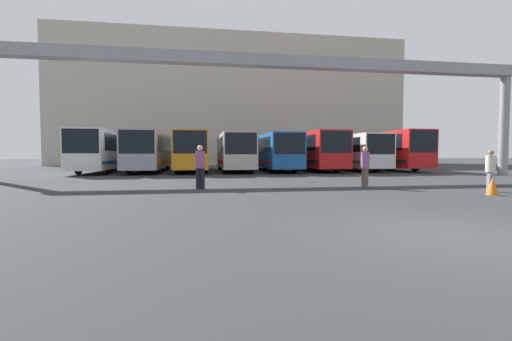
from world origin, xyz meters
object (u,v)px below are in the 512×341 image
Objects in this scene: pedestrian_near_center at (200,166)px; pedestrian_mid_right at (365,166)px; bus_slot_2 at (192,150)px; bus_slot_1 at (150,150)px; bus_slot_3 at (234,150)px; pedestrian_near_right at (490,170)px; bus_slot_7 at (383,149)px; traffic_cone at (492,186)px; bus_slot_0 at (107,149)px; bus_slot_4 at (273,151)px; bus_slot_5 at (311,149)px; bus_slot_6 at (347,151)px.

pedestrian_near_center reaches higher than pedestrian_mid_right.
bus_slot_1 is at bearing 173.83° from bus_slot_2.
pedestrian_near_right is at bearing -64.42° from bus_slot_3.
pedestrian_near_right is (11.69, -17.54, -0.96)m from bus_slot_2.
bus_slot_7 is 18.49× the size of traffic_cone.
bus_slot_0 is 1.02× the size of bus_slot_4.
bus_slot_4 is 3.45m from bus_slot_5.
bus_slot_5 is 6.90m from bus_slot_7.
bus_slot_6 is 3.46m from bus_slot_7.
bus_slot_1 is at bearing 179.71° from bus_slot_7.
bus_slot_5 reaches higher than traffic_cone.
bus_slot_1 reaches higher than traffic_cone.
bus_slot_6 is at bearing 3.83° from bus_slot_3.
bus_slot_3 is 15.62m from pedestrian_mid_right.
bus_slot_4 is 1.01× the size of bus_slot_5.
bus_slot_3 and bus_slot_4 have the same top height.
bus_slot_0 is 6.92m from bus_slot_2.
bus_slot_0 is at bearing 178.48° from bus_slot_1.
pedestrian_near_right is at bearing -85.72° from bus_slot_5.
pedestrian_near_right is 2.52× the size of traffic_cone.
bus_slot_5 is 18.53× the size of traffic_cone.
bus_slot_2 is at bearing 58.48° from pedestrian_near_right.
bus_slot_2 is at bearing 174.45° from bus_slot_3.
pedestrian_mid_right is at bearing -74.32° from bus_slot_3.
bus_slot_2 is at bearing -176.96° from bus_slot_4.
pedestrian_mid_right is (0.76, -15.72, -0.81)m from bus_slot_4.
bus_slot_7 reaches higher than bus_slot_0.
bus_slot_5 is at bearing -0.61° from bus_slot_0.
bus_slot_7 is 19.78m from traffic_cone.
bus_slot_0 is 20.71m from bus_slot_6.
bus_slot_0 is at bearing 179.70° from bus_slot_6.
bus_slot_5 reaches higher than bus_slot_3.
bus_slot_1 is 1.07× the size of bus_slot_2.
traffic_cone is (0.61, -18.69, -1.53)m from bus_slot_5.
bus_slot_5 is 15.89m from pedestrian_mid_right.
bus_slot_1 is 13.81m from bus_slot_5.
bus_slot_5 is (6.90, 0.62, 0.10)m from bus_slot_3.
bus_slot_7 reaches higher than traffic_cone.
bus_slot_4 is at bearing -105.44° from pedestrian_near_center.
bus_slot_2 is 14.72m from pedestrian_near_center.
bus_slot_2 is 0.95× the size of bus_slot_7.
bus_slot_2 is 17.26m from bus_slot_7.
bus_slot_2 is at bearing -178.52° from bus_slot_6.
pedestrian_near_right is 1.25m from traffic_cone.
bus_slot_5 is 3.45m from bus_slot_6.
bus_slot_2 is at bearing -3.85° from bus_slot_0.
bus_slot_6 is 19.04m from traffic_cone.
pedestrian_near_center is at bearing -137.91° from bus_slot_7.
pedestrian_near_right is (8.24, -17.20, -0.90)m from bus_slot_3.
pedestrian_mid_right reaches higher than traffic_cone.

